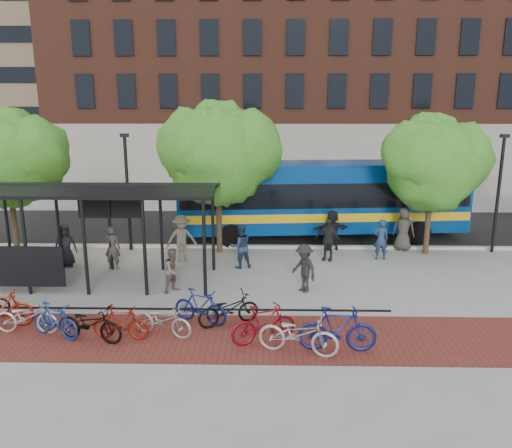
{
  "coord_description": "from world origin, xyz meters",
  "views": [
    {
      "loc": [
        -0.94,
        -17.72,
        6.27
      ],
      "look_at": [
        -1.37,
        1.94,
        1.6
      ],
      "focal_mm": 35.0,
      "sensor_mm": 36.0,
      "label": 1
    }
  ],
  "objects_px": {
    "bike_2": "(26,317)",
    "pedestrian_3": "(182,239)",
    "pedestrian_2": "(241,246)",
    "pedestrian_9": "(304,268)",
    "tree_c": "(435,160)",
    "lamp_post_right": "(499,190)",
    "bike_6": "(163,320)",
    "bike_7": "(200,306)",
    "pedestrian_4": "(328,240)",
    "bike_3": "(55,320)",
    "pedestrian_6": "(404,229)",
    "pedestrian_1": "(112,248)",
    "bike_4": "(90,324)",
    "bike_9": "(264,324)",
    "pedestrian_8": "(174,270)",
    "bike_10": "(298,334)",
    "bus_shelter": "(64,200)",
    "bike_8": "(228,309)",
    "pedestrian_0": "(65,245)",
    "pedestrian_5": "(332,230)",
    "bus": "(321,195)",
    "pedestrian_7": "(381,239)",
    "bike_11": "(337,329)",
    "tree_a": "(9,155)",
    "lamp_post_left": "(128,189)",
    "tree_b": "(220,150)",
    "bike_5": "(121,323)"
  },
  "relations": [
    {
      "from": "bike_11",
      "to": "pedestrian_4",
      "type": "height_order",
      "value": "pedestrian_4"
    },
    {
      "from": "bike_9",
      "to": "pedestrian_8",
      "type": "height_order",
      "value": "pedestrian_8"
    },
    {
      "from": "bike_8",
      "to": "pedestrian_4",
      "type": "bearing_deg",
      "value": -54.27
    },
    {
      "from": "pedestrian_8",
      "to": "bus_shelter",
      "type": "bearing_deg",
      "value": 115.94
    },
    {
      "from": "pedestrian_0",
      "to": "pedestrian_7",
      "type": "xyz_separation_m",
      "value": [
        12.77,
        1.2,
        -0.0
      ]
    },
    {
      "from": "tree_a",
      "to": "pedestrian_8",
      "type": "distance_m",
      "value": 9.81
    },
    {
      "from": "tree_c",
      "to": "pedestrian_0",
      "type": "height_order",
      "value": "tree_c"
    },
    {
      "from": "bike_3",
      "to": "pedestrian_6",
      "type": "height_order",
      "value": "pedestrian_6"
    },
    {
      "from": "bike_4",
      "to": "pedestrian_4",
      "type": "relative_size",
      "value": 1.1
    },
    {
      "from": "bike_11",
      "to": "pedestrian_2",
      "type": "xyz_separation_m",
      "value": [
        -2.88,
        6.87,
        0.26
      ]
    },
    {
      "from": "bike_7",
      "to": "pedestrian_4",
      "type": "distance_m",
      "value": 7.75
    },
    {
      "from": "bike_2",
      "to": "pedestrian_2",
      "type": "relative_size",
      "value": 1.04
    },
    {
      "from": "bike_7",
      "to": "pedestrian_3",
      "type": "bearing_deg",
      "value": 37.96
    },
    {
      "from": "bike_6",
      "to": "pedestrian_6",
      "type": "xyz_separation_m",
      "value": [
        8.95,
        8.7,
        0.5
      ]
    },
    {
      "from": "bike_4",
      "to": "pedestrian_5",
      "type": "xyz_separation_m",
      "value": [
        7.7,
        9.09,
        0.39
      ]
    },
    {
      "from": "bike_9",
      "to": "pedestrian_5",
      "type": "bearing_deg",
      "value": -39.31
    },
    {
      "from": "bus",
      "to": "pedestrian_3",
      "type": "relative_size",
      "value": 7.05
    },
    {
      "from": "pedestrian_3",
      "to": "bike_4",
      "type": "bearing_deg",
      "value": -118.77
    },
    {
      "from": "pedestrian_1",
      "to": "pedestrian_3",
      "type": "distance_m",
      "value": 2.75
    },
    {
      "from": "bike_2",
      "to": "pedestrian_3",
      "type": "relative_size",
      "value": 0.94
    },
    {
      "from": "pedestrian_5",
      "to": "pedestrian_9",
      "type": "relative_size",
      "value": 1.06
    },
    {
      "from": "bike_7",
      "to": "pedestrian_6",
      "type": "xyz_separation_m",
      "value": [
        8.0,
        7.87,
        0.45
      ]
    },
    {
      "from": "pedestrian_6",
      "to": "pedestrian_8",
      "type": "distance_m",
      "value": 10.66
    },
    {
      "from": "bike_6",
      "to": "pedestrian_2",
      "type": "xyz_separation_m",
      "value": [
        1.86,
        6.07,
        0.41
      ]
    },
    {
      "from": "pedestrian_0",
      "to": "pedestrian_5",
      "type": "distance_m",
      "value": 11.23
    },
    {
      "from": "pedestrian_1",
      "to": "bike_4",
      "type": "bearing_deg",
      "value": 106.89
    },
    {
      "from": "tree_b",
      "to": "bike_7",
      "type": "distance_m",
      "value": 8.4
    },
    {
      "from": "pedestrian_9",
      "to": "tree_c",
      "type": "bearing_deg",
      "value": 92.95
    },
    {
      "from": "pedestrian_5",
      "to": "pedestrian_8",
      "type": "relative_size",
      "value": 1.16
    },
    {
      "from": "bus",
      "to": "bike_4",
      "type": "height_order",
      "value": "bus"
    },
    {
      "from": "pedestrian_2",
      "to": "pedestrian_9",
      "type": "relative_size",
      "value": 1.04
    },
    {
      "from": "bike_10",
      "to": "pedestrian_2",
      "type": "distance_m",
      "value": 7.29
    },
    {
      "from": "pedestrian_7",
      "to": "bike_11",
      "type": "bearing_deg",
      "value": 65.64
    },
    {
      "from": "bike_8",
      "to": "pedestrian_4",
      "type": "relative_size",
      "value": 1.06
    },
    {
      "from": "bus",
      "to": "pedestrian_0",
      "type": "height_order",
      "value": "bus"
    },
    {
      "from": "pedestrian_2",
      "to": "pedestrian_3",
      "type": "bearing_deg",
      "value": -37.41
    },
    {
      "from": "pedestrian_8",
      "to": "lamp_post_left",
      "type": "bearing_deg",
      "value": 69.65
    },
    {
      "from": "bike_10",
      "to": "bike_3",
      "type": "bearing_deg",
      "value": 98.61
    },
    {
      "from": "pedestrian_3",
      "to": "bike_8",
      "type": "bearing_deg",
      "value": -87.13
    },
    {
      "from": "bike_3",
      "to": "pedestrian_6",
      "type": "xyz_separation_m",
      "value": [
        11.91,
        8.87,
        0.47
      ]
    },
    {
      "from": "bike_6",
      "to": "pedestrian_8",
      "type": "height_order",
      "value": "pedestrian_8"
    },
    {
      "from": "tree_b",
      "to": "bike_2",
      "type": "xyz_separation_m",
      "value": [
        -4.78,
        -8.17,
        -3.98
      ]
    },
    {
      "from": "pedestrian_3",
      "to": "tree_c",
      "type": "bearing_deg",
      "value": -10.73
    },
    {
      "from": "bike_5",
      "to": "lamp_post_left",
      "type": "bearing_deg",
      "value": 19.49
    },
    {
      "from": "tree_a",
      "to": "pedestrian_1",
      "type": "distance_m",
      "value": 6.47
    },
    {
      "from": "tree_b",
      "to": "pedestrian_8",
      "type": "relative_size",
      "value": 4.2
    },
    {
      "from": "tree_a",
      "to": "bike_7",
      "type": "xyz_separation_m",
      "value": [
        9.03,
        -7.42,
        -3.71
      ]
    },
    {
      "from": "lamp_post_right",
      "to": "bike_6",
      "type": "distance_m",
      "value": 15.55
    },
    {
      "from": "lamp_post_right",
      "to": "bike_6",
      "type": "xyz_separation_m",
      "value": [
        -12.82,
        -8.5,
        -2.27
      ]
    },
    {
      "from": "tree_c",
      "to": "pedestrian_3",
      "type": "xyz_separation_m",
      "value": [
        -10.5,
        -1.43,
        -3.08
      ]
    }
  ]
}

